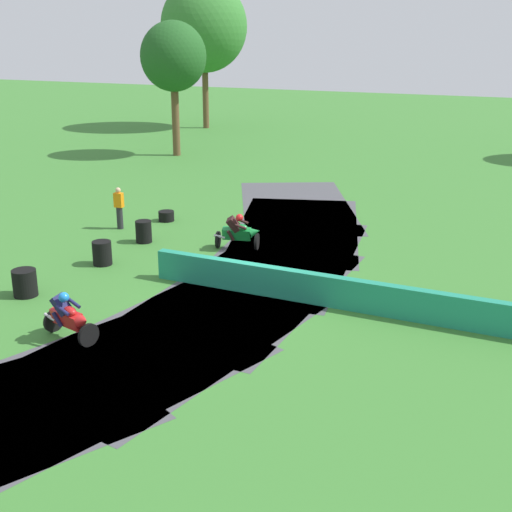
% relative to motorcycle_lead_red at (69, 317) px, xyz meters
% --- Properties ---
extents(ground_plane, '(120.00, 120.00, 0.00)m').
position_rel_motorcycle_lead_red_xyz_m(ground_plane, '(2.99, 4.71, -0.65)').
color(ground_plane, '#38752D').
extents(track_asphalt, '(10.23, 30.23, 0.01)m').
position_rel_motorcycle_lead_red_xyz_m(track_asphalt, '(1.86, 4.79, -0.64)').
color(track_asphalt, '#47474C').
rests_on(track_asphalt, ground).
extents(safety_barrier, '(17.55, 1.55, 0.90)m').
position_rel_motorcycle_lead_red_xyz_m(safety_barrier, '(8.72, 4.30, -0.20)').
color(safety_barrier, '#1E8466').
rests_on(safety_barrier, ground).
extents(motorcycle_lead_red, '(1.69, 1.14, 1.43)m').
position_rel_motorcycle_lead_red_xyz_m(motorcycle_lead_red, '(0.00, 0.00, 0.00)').
color(motorcycle_lead_red, black).
rests_on(motorcycle_lead_red, ground).
extents(motorcycle_chase_green, '(1.70, 1.00, 1.43)m').
position_rel_motorcycle_lead_red_xyz_m(motorcycle_chase_green, '(1.20, 8.36, -0.01)').
color(motorcycle_chase_green, black).
rests_on(motorcycle_chase_green, ground).
extents(tire_stack_mid_a, '(0.71, 0.71, 0.80)m').
position_rel_motorcycle_lead_red_xyz_m(tire_stack_mid_a, '(-3.01, 2.09, -0.25)').
color(tire_stack_mid_a, black).
rests_on(tire_stack_mid_a, ground).
extents(tire_stack_mid_b, '(0.63, 0.63, 0.80)m').
position_rel_motorcycle_lead_red_xyz_m(tire_stack_mid_b, '(-2.41, 5.28, -0.25)').
color(tire_stack_mid_b, black).
rests_on(tire_stack_mid_b, ground).
extents(tire_stack_far, '(0.58, 0.58, 0.80)m').
position_rel_motorcycle_lead_red_xyz_m(tire_stack_far, '(-2.35, 7.93, -0.25)').
color(tire_stack_far, black).
rests_on(tire_stack_far, ground).
extents(tire_stack_extra_a, '(0.63, 0.63, 0.40)m').
position_rel_motorcycle_lead_red_xyz_m(tire_stack_extra_a, '(-2.92, 10.75, -0.45)').
color(tire_stack_extra_a, black).
rests_on(tire_stack_extra_a, ground).
extents(track_marshal, '(0.34, 0.24, 1.63)m').
position_rel_motorcycle_lead_red_xyz_m(track_marshal, '(-4.08, 9.14, 0.17)').
color(track_marshal, '#232328').
rests_on(track_marshal, ground).
extents(tree_far_left, '(3.78, 3.78, 7.67)m').
position_rel_motorcycle_lead_red_xyz_m(tree_far_left, '(-9.04, 23.75, 4.99)').
color(tree_far_left, brown).
rests_on(tree_far_left, ground).
extents(tree_mid_rise, '(6.16, 6.16, 10.45)m').
position_rel_motorcycle_lead_red_xyz_m(tree_mid_rise, '(-12.02, 34.45, 6.55)').
color(tree_mid_rise, brown).
rests_on(tree_mid_rise, ground).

